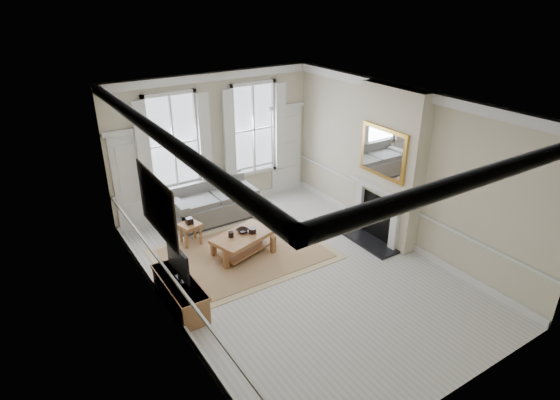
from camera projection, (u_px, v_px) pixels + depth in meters
floor at (299, 273)px, 9.27m from camera, size 7.20×7.20×0.00m
ceiling at (302, 103)px, 7.83m from camera, size 7.20×7.20×0.00m
back_wall at (215, 144)px, 11.29m from camera, size 5.20×0.00×5.20m
left_wall at (164, 233)px, 7.27m from camera, size 0.00×7.20×7.20m
right_wall at (402, 168)px, 9.82m from camera, size 0.00×7.20×7.20m
window_left at (173, 144)px, 10.65m from camera, size 1.26×0.20×2.20m
window_right at (253, 129)px, 11.68m from camera, size 1.26×0.20×2.20m
door_left at (134, 183)px, 10.49m from camera, size 0.90×0.08×2.30m
door_right at (286, 151)px, 12.50m from camera, size 0.90×0.08×2.30m
painting at (157, 205)px, 7.37m from camera, size 0.05×1.66×1.06m
chimney_breast at (389, 166)px, 9.89m from camera, size 0.35×1.70×3.38m
hearth at (367, 241)px, 10.39m from camera, size 0.55×1.50×0.05m
fireplace at (377, 210)px, 10.19m from camera, size 0.21×1.45×1.33m
mirror at (383, 153)px, 9.64m from camera, size 0.06×1.26×1.06m
sofa at (213, 204)px, 11.30m from camera, size 2.00×0.98×0.90m
side_table at (190, 228)px, 10.16m from camera, size 0.50×0.50×0.50m
rug at (244, 254)px, 9.91m from camera, size 3.50×2.60×0.02m
coffee_table at (243, 238)px, 9.75m from camera, size 1.43×1.07×0.48m
ceramic_pot_a at (231, 234)px, 9.61m from camera, size 0.12×0.12×0.12m
ceramic_pot_b at (252, 231)px, 9.75m from camera, size 0.16×0.16×0.11m
bowl at (243, 231)px, 9.80m from camera, size 0.33×0.33×0.06m
tv_stand at (180, 293)px, 8.24m from camera, size 0.48×1.49×0.53m
tv at (178, 261)px, 7.97m from camera, size 0.08×0.90×0.68m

